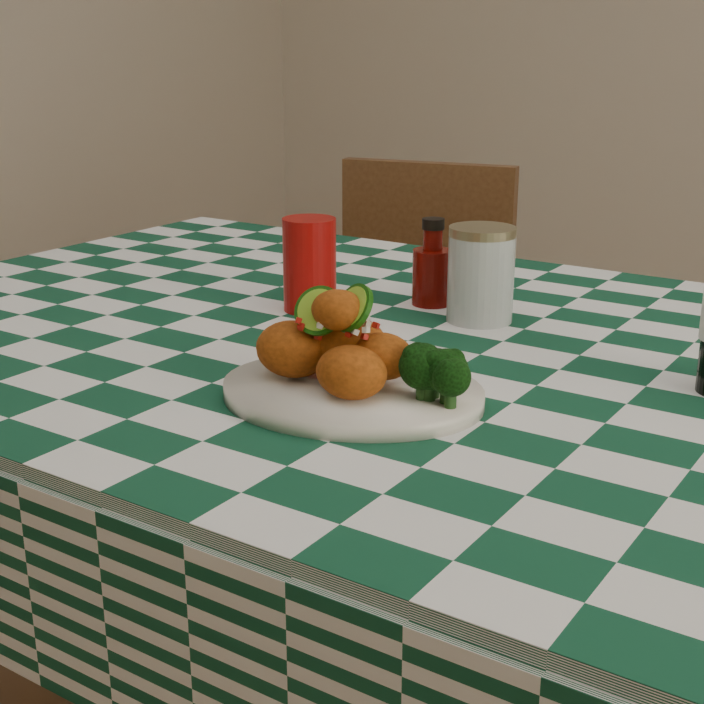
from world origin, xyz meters
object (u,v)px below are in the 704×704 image
Objects in this scene: mason_jar at (481,274)px; wooden_chair_left at (398,374)px; dining_table at (403,607)px; plate at (352,393)px; fried_chicken_pile at (343,338)px; red_tumbler at (310,265)px; ketchup_bottle at (432,262)px.

mason_jar is 0.15× the size of wooden_chair_left.
dining_table is 5.85× the size of plate.
mason_jar is (0.03, 0.13, 0.46)m from dining_table.
dining_table is 10.41× the size of fried_chicken_pile.
wooden_chair_left is (-0.49, 0.94, -0.41)m from fried_chicken_pile.
wooden_chair_left is (-0.25, 0.67, -0.41)m from red_tumbler.
ketchup_bottle is at bearing -66.69° from wooden_chair_left.
plate is 2.17× the size of red_tumbler.
plate is at bearing -73.25° from wooden_chair_left.
dining_table is 1.88× the size of wooden_chair_left.
red_tumbler is at bearing -159.65° from mason_jar.
red_tumbler is at bearing 131.65° from fried_chicken_pile.
plate is at bearing 0.00° from fried_chicken_pile.
wooden_chair_left is at bearing 117.63° from fried_chicken_pile.
mason_jar is at bearing -21.44° from ketchup_bottle.
wooden_chair_left is at bearing 129.05° from mason_jar.
dining_table is 13.25× the size of ketchup_bottle.
ketchup_bottle is 0.10m from mason_jar.
plate is at bearing -85.77° from mason_jar.
wooden_chair_left is at bearing 121.60° from dining_table.
red_tumbler reaches higher than mason_jar.
fried_chicken_pile is (0.05, -0.22, 0.46)m from dining_table.
dining_table is at bearing -14.74° from red_tumbler.
ketchup_bottle is (-0.06, 0.17, 0.46)m from dining_table.
red_tumbler is at bearing -136.90° from ketchup_bottle.
plate is 0.32× the size of wooden_chair_left.
plate is 0.36m from mason_jar.
red_tumbler is 0.24m from mason_jar.
mason_jar is at bearing -62.38° from wooden_chair_left.
ketchup_bottle is at bearing 158.56° from mason_jar.
ketchup_bottle is at bearing 107.32° from plate.
plate is 1.78× the size of fried_chicken_pile.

